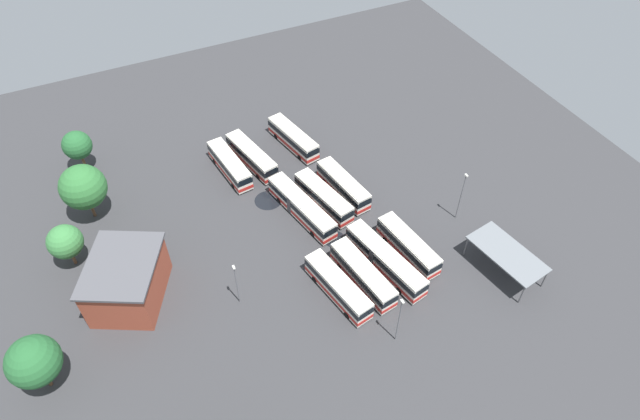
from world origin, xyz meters
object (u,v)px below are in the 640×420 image
object	(u,v)px
bus_row1_slot2	(324,197)
bus_row2_slot1	(363,274)
bus_row2_slot2	(385,260)
maintenance_shelter	(508,254)
bus_row0_slot0	(230,165)
bus_row0_slot3	(293,138)
lamp_post_mid_lot	(461,195)
bus_row1_slot1	(302,207)
bus_row2_slot0	(338,287)
tree_west_edge	(77,145)
tree_east_edge	(65,242)
tree_northeast	(83,187)
lamp_post_far_corner	(237,283)
bus_row2_slot3	(408,245)
bus_row0_slot1	(252,156)
bus_row1_slot3	(343,185)
depot_building	(127,280)
lamp_post_near_entrance	(399,319)
tree_south_edge	(34,362)

from	to	relation	value
bus_row1_slot2	bus_row2_slot1	world-z (taller)	same
bus_row2_slot2	maintenance_shelter	xyz separation A→B (m)	(7.33, 14.39, 1.72)
bus_row0_slot0	bus_row0_slot3	world-z (taller)	same
lamp_post_mid_lot	bus_row1_slot1	bearing A→B (deg)	-116.79
bus_row0_slot3	bus_row1_slot1	distance (m)	16.36
bus_row1_slot2	bus_row2_slot0	bearing A→B (deg)	-19.41
bus_row1_slot2	tree_west_edge	world-z (taller)	tree_west_edge
bus_row1_slot2	tree_east_edge	xyz separation A→B (m)	(-4.96, -36.04, 2.68)
bus_row1_slot1	lamp_post_mid_lot	xyz separation A→B (m)	(10.43, 20.67, 2.94)
bus_row1_slot1	tree_west_edge	bearing A→B (deg)	-132.25
tree_northeast	tree_west_edge	distance (m)	11.65
bus_row1_slot2	bus_row2_slot2	bearing A→B (deg)	9.00
lamp_post_mid_lot	lamp_post_far_corner	bearing A→B (deg)	-89.56
bus_row1_slot2	bus_row2_slot3	bearing A→B (deg)	25.34
bus_row2_slot2	bus_row0_slot1	bearing A→B (deg)	-162.81
bus_row0_slot1	maintenance_shelter	world-z (taller)	maintenance_shelter
tree_west_edge	bus_row0_slot3	bearing A→B (deg)	73.77
bus_row1_slot3	maintenance_shelter	world-z (taller)	maintenance_shelter
bus_row2_slot1	bus_row2_slot3	world-z (taller)	same
bus_row2_slot1	lamp_post_mid_lot	world-z (taller)	lamp_post_mid_lot
lamp_post_mid_lot	tree_west_edge	bearing A→B (deg)	-126.34
bus_row1_slot1	tree_west_edge	distance (m)	37.37
bus_row0_slot3	bus_row1_slot2	world-z (taller)	same
bus_row0_slot1	tree_west_edge	xyz separation A→B (m)	(-10.95, -24.99, 3.06)
depot_building	tree_northeast	size ratio (longest dim) A/B	1.48
maintenance_shelter	lamp_post_far_corner	bearing A→B (deg)	-107.31
bus_row1_slot2	bus_row0_slot0	bearing A→B (deg)	-141.95
bus_row2_slot2	maintenance_shelter	size ratio (longest dim) A/B	1.26
bus_row1_slot1	tree_west_edge	world-z (taller)	tree_west_edge
tree_northeast	tree_west_edge	size ratio (longest dim) A/B	1.29
bus_row2_slot3	lamp_post_near_entrance	distance (m)	14.26
lamp_post_near_entrance	bus_row0_slot1	bearing A→B (deg)	-173.61
bus_row2_slot0	maintenance_shelter	size ratio (longest dim) A/B	1.04
lamp_post_far_corner	tree_northeast	world-z (taller)	tree_northeast
bus_row2_slot2	bus_row2_slot3	xyz separation A→B (m)	(-0.77, 4.19, -0.00)
bus_row2_slot0	bus_row2_slot3	xyz separation A→B (m)	(-1.99, 12.00, -0.00)
bus_row0_slot1	bus_row1_slot2	bearing A→B (deg)	25.10
bus_row2_slot2	tree_south_edge	distance (m)	43.88
bus_row0_slot1	bus_row2_slot1	size ratio (longest dim) A/B	1.01
lamp_post_mid_lot	tree_east_edge	world-z (taller)	lamp_post_mid_lot
bus_row0_slot3	bus_row1_slot3	distance (m)	14.14
lamp_post_mid_lot	tree_northeast	bearing A→B (deg)	-116.08
tree_west_edge	bus_row1_slot3	bearing A→B (deg)	56.30
bus_row0_slot1	bus_row0_slot3	world-z (taller)	same
bus_row0_slot0	bus_row0_slot3	bearing A→B (deg)	98.65
bus_row1_slot1	bus_row2_slot0	bearing A→B (deg)	-6.26
bus_row0_slot3	bus_row1_slot3	size ratio (longest dim) A/B	1.04
lamp_post_far_corner	tree_east_edge	xyz separation A→B (m)	(-16.05, -18.44, 0.39)
tree_northeast	tree_west_edge	xyz separation A→B (m)	(-11.58, 0.57, -1.06)
bus_row0_slot0	tree_east_edge	bearing A→B (deg)	-72.14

